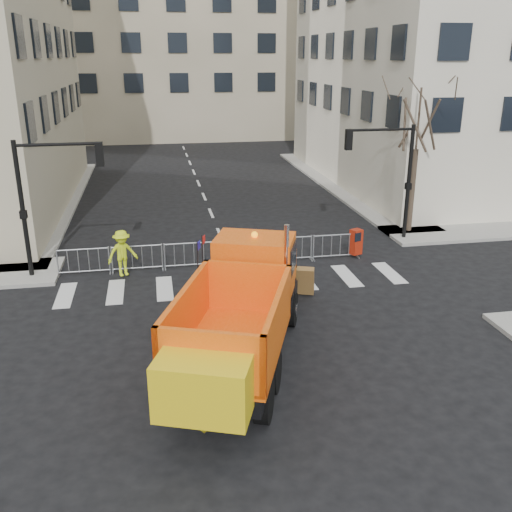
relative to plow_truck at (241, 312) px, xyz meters
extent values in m
plane|color=black|center=(0.95, 0.66, -1.70)|extent=(120.00, 120.00, 0.00)
cube|color=gray|center=(0.95, 9.16, -1.63)|extent=(64.00, 5.00, 0.15)
cube|color=tan|center=(0.95, 52.66, 10.30)|extent=(30.00, 18.00, 24.00)
cylinder|color=black|center=(-7.05, 8.16, 1.00)|extent=(0.18, 0.18, 5.40)
cylinder|color=black|center=(9.45, 10.16, 1.00)|extent=(0.18, 0.18, 5.40)
cube|color=black|center=(0.08, 0.21, -0.74)|extent=(4.73, 7.60, 0.45)
cylinder|color=black|center=(0.02, 3.04, -1.15)|extent=(0.72, 1.16, 1.11)
cylinder|color=black|center=(1.99, 2.29, -1.15)|extent=(0.72, 1.16, 1.11)
cylinder|color=black|center=(-1.37, -0.64, -1.15)|extent=(0.72, 1.16, 1.11)
cylinder|color=black|center=(0.61, -1.38, -1.15)|extent=(0.72, 1.16, 1.11)
cylinder|color=black|center=(-1.83, -1.86, -1.15)|extent=(0.72, 1.16, 1.11)
cylinder|color=black|center=(0.14, -2.61, -1.15)|extent=(0.72, 1.16, 1.11)
cube|color=#F6590D|center=(1.22, 3.23, -0.04)|extent=(2.55, 2.25, 1.01)
cube|color=#F6590D|center=(0.76, 2.00, 0.57)|extent=(2.74, 2.33, 1.81)
cylinder|color=silver|center=(1.48, 0.92, 0.92)|extent=(0.14, 0.14, 2.42)
cube|color=#F6590D|center=(-0.42, -1.10, 0.31)|extent=(3.92, 5.03, 1.66)
cube|color=yellow|center=(-1.38, -3.65, 0.01)|extent=(2.24, 1.65, 1.31)
cube|color=brown|center=(1.82, 4.83, -1.05)|extent=(3.22, 1.68, 1.13)
imported|color=black|center=(1.92, 5.27, -0.75)|extent=(0.82, 0.79, 1.90)
imported|color=black|center=(2.54, 5.81, -0.86)|extent=(0.88, 0.72, 1.67)
imported|color=black|center=(2.39, 4.05, -0.73)|extent=(1.09, 1.18, 1.94)
imported|color=#D1EA1B|center=(-3.47, 7.46, -0.64)|extent=(1.35, 1.07, 1.83)
cube|color=#A41F0C|center=(6.34, 8.23, -1.00)|extent=(0.57, 0.54, 1.10)
camera|label=1|loc=(-2.15, -14.00, 6.61)|focal=40.00mm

